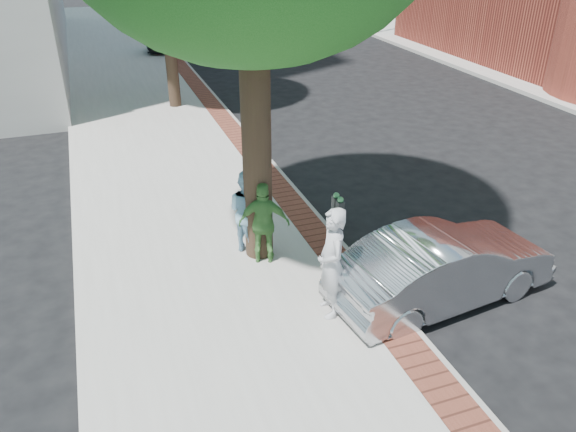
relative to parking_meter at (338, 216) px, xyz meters
name	(u,v)px	position (x,y,z in m)	size (l,w,h in m)	color
ground	(327,309)	(-0.57, -0.95, -1.21)	(120.00, 120.00, 0.00)	black
sidewalk	(164,152)	(-2.07, 7.05, -1.13)	(5.00, 60.00, 0.15)	#9E9991
brick_strip	(240,140)	(0.13, 7.05, -1.05)	(0.60, 60.00, 0.01)	brown
curb	(252,141)	(0.48, 7.05, -1.13)	(0.10, 60.00, 0.15)	gray
signal_near	(165,2)	(0.33, 21.05, 1.05)	(0.70, 0.15, 3.80)	black
parking_meter	(338,216)	(0.00, 0.00, 0.00)	(0.12, 0.32, 1.47)	gray
person_gray	(332,263)	(-0.63, -1.20, -0.12)	(0.69, 0.45, 1.88)	#B1B1B6
person_officer	(248,211)	(-1.33, 1.15, -0.22)	(0.81, 0.63, 1.66)	#91C4E1
person_green	(264,223)	(-1.16, 0.64, -0.26)	(0.93, 0.39, 1.59)	#46803A
sedan_silver	(442,267)	(1.36, -1.33, -0.55)	(1.39, 4.00, 1.32)	#ABACB2
bg_car	(198,35)	(1.54, 19.77, -0.36)	(1.99, 4.94, 1.68)	black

